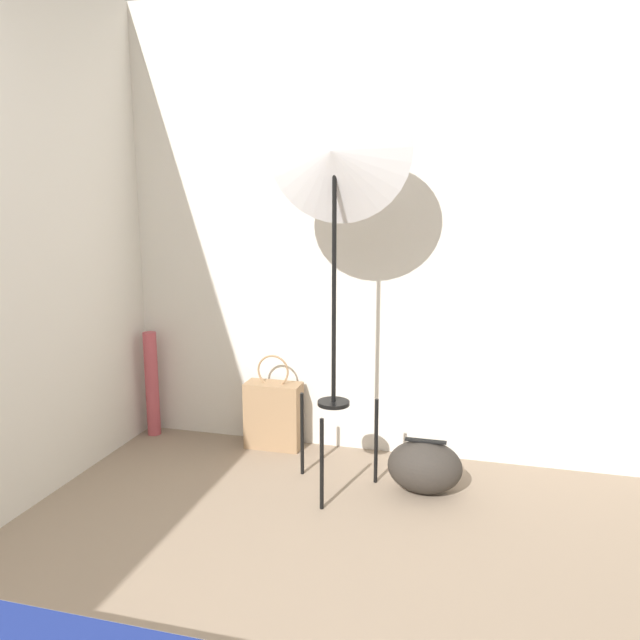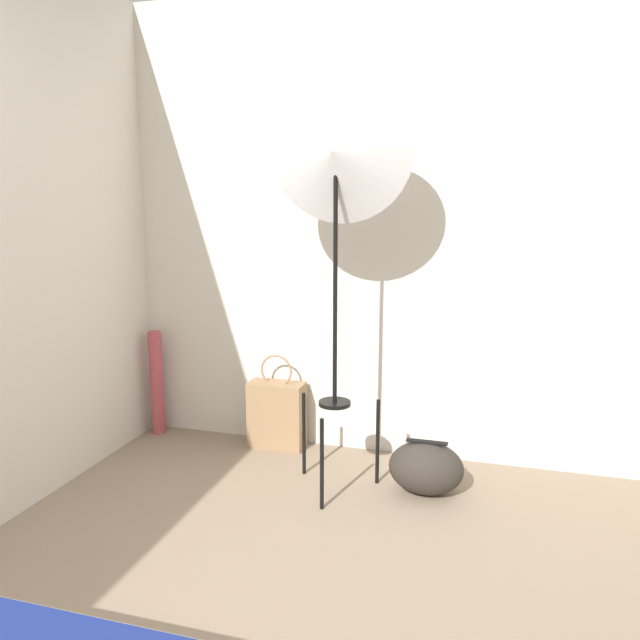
# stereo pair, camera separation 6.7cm
# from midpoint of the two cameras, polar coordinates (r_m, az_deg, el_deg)

# --- Properties ---
(wall_back) EXTENTS (8.00, 0.05, 2.60)m
(wall_back) POSITION_cam_midpoint_polar(r_m,az_deg,el_deg) (3.61, 0.71, 8.22)
(wall_back) COLOR silver
(wall_back) RESTS_ON ground_plane
(photo_umbrella) EXTENTS (0.72, 0.37, 2.07)m
(photo_umbrella) POSITION_cam_midpoint_polar(r_m,az_deg,el_deg) (3.02, 0.69, 14.87)
(photo_umbrella) COLOR black
(photo_umbrella) RESTS_ON ground_plane
(tote_bag) EXTENTS (0.33, 0.16, 0.57)m
(tote_bag) POSITION_cam_midpoint_polar(r_m,az_deg,el_deg) (3.79, -4.77, -8.59)
(tote_bag) COLOR #9E7A56
(tote_bag) RESTS_ON ground_plane
(duffel_bag) EXTENTS (0.38, 0.27, 0.28)m
(duffel_bag) POSITION_cam_midpoint_polar(r_m,az_deg,el_deg) (3.30, 8.96, -13.11)
(duffel_bag) COLOR #332D28
(duffel_bag) RESTS_ON ground_plane
(paper_roll) EXTENTS (0.08, 0.08, 0.66)m
(paper_roll) POSITION_cam_midpoint_polar(r_m,az_deg,el_deg) (4.09, -15.57, -5.65)
(paper_roll) COLOR #BC4C56
(paper_roll) RESTS_ON ground_plane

